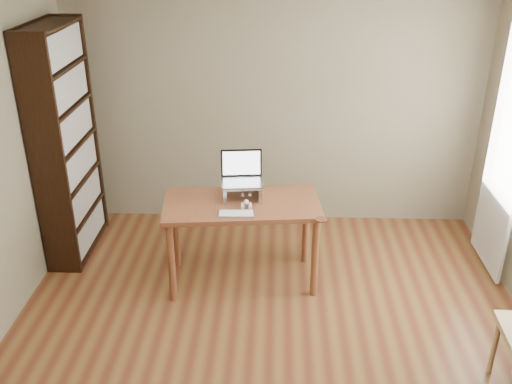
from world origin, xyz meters
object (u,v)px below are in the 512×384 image
bookshelf (66,144)px  laptop (243,174)px  cat (246,190)px  keyboard (236,214)px  desk (242,214)px

bookshelf → laptop: bookshelf is taller
cat → bookshelf: bearing=162.7°
laptop → keyboard: bearing=-100.5°
desk → cat: cat is taller
cat → laptop: bearing=133.1°
desk → keyboard: size_ratio=4.59×
bookshelf → laptop: size_ratio=5.78×
laptop → keyboard: size_ratio=1.25×
desk → laptop: size_ratio=3.68×
laptop → keyboard: (-0.03, -0.36, -0.18)m
bookshelf → cat: (1.62, -0.38, -0.24)m
bookshelf → keyboard: size_ratio=7.21×
bookshelf → keyboard: bearing=-24.5°
laptop → cat: size_ratio=0.78×
bookshelf → laptop: (1.59, -0.35, -0.11)m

